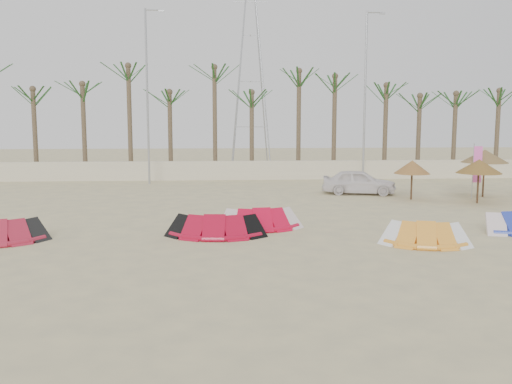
{
  "coord_description": "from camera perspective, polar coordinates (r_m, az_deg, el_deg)",
  "views": [
    {
      "loc": [
        -1.49,
        -16.93,
        4.39
      ],
      "look_at": [
        0.0,
        6.0,
        1.3
      ],
      "focal_mm": 40.0,
      "sensor_mm": 36.0,
      "label": 1
    }
  ],
  "objects": [
    {
      "name": "kite_red_left",
      "position": [
        21.95,
        -24.2,
        -3.45
      ],
      "size": [
        3.57,
        2.28,
        0.9
      ],
      "color": "#A91C33",
      "rests_on": "ground"
    },
    {
      "name": "lamp_c",
      "position": [
        38.16,
        10.9,
        9.6
      ],
      "size": [
        1.25,
        0.14,
        11.0
      ],
      "color": "#A5A8AD",
      "rests_on": "ground"
    },
    {
      "name": "parasol_left",
      "position": [
        30.88,
        15.35,
        2.42
      ],
      "size": [
        1.88,
        1.88,
        2.07
      ],
      "color": "#4C331E",
      "rests_on": "ground"
    },
    {
      "name": "lamp_b",
      "position": [
        37.23,
        -10.77,
        9.65
      ],
      "size": [
        1.25,
        0.14,
        11.0
      ],
      "color": "#A5A8AD",
      "rests_on": "ground"
    },
    {
      "name": "palm_line",
      "position": [
        40.54,
        -0.67,
        10.57
      ],
      "size": [
        52.0,
        4.0,
        7.7
      ],
      "color": "brown",
      "rests_on": "ground"
    },
    {
      "name": "kite_red_right",
      "position": [
        22.47,
        0.41,
        -2.52
      ],
      "size": [
        3.3,
        1.81,
        0.9
      ],
      "color": "red",
      "rests_on": "ground"
    },
    {
      "name": "parasol_mid",
      "position": [
        30.63,
        21.4,
        2.41
      ],
      "size": [
        2.25,
        2.25,
        2.22
      ],
      "color": "#4C331E",
      "rests_on": "ground"
    },
    {
      "name": "pylon",
      "position": [
        45.21,
        -0.54,
        2.09
      ],
      "size": [
        3.0,
        3.0,
        14.0
      ],
      "primitive_type": null,
      "color": "#A5A8AD",
      "rests_on": "ground"
    },
    {
      "name": "flag_pink",
      "position": [
        32.26,
        21.16,
        2.46
      ],
      "size": [
        0.44,
        0.17,
        2.96
      ],
      "color": "#A5A8AD",
      "rests_on": "ground"
    },
    {
      "name": "parasol_right",
      "position": [
        33.14,
        21.9,
        3.34
      ],
      "size": [
        2.48,
        2.48,
        2.57
      ],
      "color": "#4C331E",
      "rests_on": "ground"
    },
    {
      "name": "kite_orange",
      "position": [
        20.46,
        16.29,
        -3.86
      ],
      "size": [
        3.19,
        2.14,
        0.9
      ],
      "color": "#FFA230",
      "rests_on": "ground"
    },
    {
      "name": "boundary_wall",
      "position": [
        39.14,
        -1.52,
        2.18
      ],
      "size": [
        60.0,
        0.3,
        1.3
      ],
      "primitive_type": "cube",
      "color": "beige",
      "rests_on": "ground"
    },
    {
      "name": "kite_red_mid",
      "position": [
        21.14,
        -4.06,
        -3.19
      ],
      "size": [
        3.6,
        1.81,
        0.9
      ],
      "color": "#AD0A26",
      "rests_on": "ground"
    },
    {
      "name": "ground",
      "position": [
        17.55,
        1.27,
        -6.83
      ],
      "size": [
        120.0,
        120.0,
        0.0
      ],
      "primitive_type": "plane",
      "color": "beige",
      "rests_on": "ground"
    },
    {
      "name": "car",
      "position": [
        32.48,
        10.26,
        1.0
      ],
      "size": [
        4.34,
        2.54,
        1.39
      ],
      "primitive_type": "imported",
      "rotation": [
        0.0,
        0.0,
        1.34
      ],
      "color": "white",
      "rests_on": "ground"
    }
  ]
}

